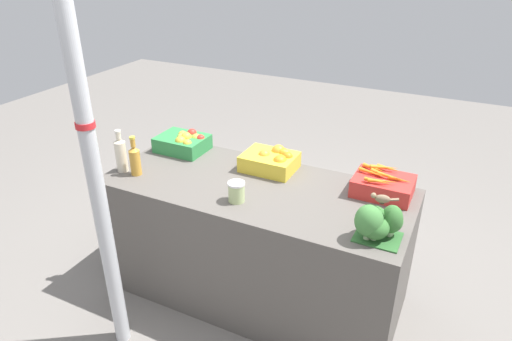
% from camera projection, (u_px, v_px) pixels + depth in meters
% --- Properties ---
extents(ground_plane, '(10.00, 10.00, 0.00)m').
position_uv_depth(ground_plane, '(256.00, 291.00, 3.07)').
color(ground_plane, slate).
extents(market_table, '(1.83, 0.78, 0.81)m').
position_uv_depth(market_table, '(256.00, 242.00, 2.89)').
color(market_table, '#56514C').
rests_on(market_table, ground_plane).
extents(support_pole, '(0.09, 0.09, 2.69)m').
position_uv_depth(support_pole, '(85.00, 126.00, 2.11)').
color(support_pole, '#B7BABF').
rests_on(support_pole, ground_plane).
extents(apple_crate, '(0.33, 0.26, 0.14)m').
position_uv_depth(apple_crate, '(184.00, 142.00, 3.13)').
color(apple_crate, '#2D8442').
rests_on(apple_crate, market_table).
extents(orange_crate, '(0.33, 0.26, 0.14)m').
position_uv_depth(orange_crate, '(272.00, 160.00, 2.87)').
color(orange_crate, gold).
rests_on(orange_crate, market_table).
extents(carrot_crate, '(0.33, 0.26, 0.14)m').
position_uv_depth(carrot_crate, '(383.00, 185.00, 2.59)').
color(carrot_crate, red).
rests_on(carrot_crate, market_table).
extents(broccoli_pile, '(0.22, 0.21, 0.19)m').
position_uv_depth(broccoli_pile, '(378.00, 222.00, 2.19)').
color(broccoli_pile, '#2D602D').
rests_on(broccoli_pile, market_table).
extents(juice_bottle_cloudy, '(0.07, 0.07, 0.27)m').
position_uv_depth(juice_bottle_cloudy, '(121.00, 154.00, 2.82)').
color(juice_bottle_cloudy, beige).
rests_on(juice_bottle_cloudy, market_table).
extents(juice_bottle_amber, '(0.07, 0.07, 0.25)m').
position_uv_depth(juice_bottle_amber, '(135.00, 159.00, 2.79)').
color(juice_bottle_amber, gold).
rests_on(juice_bottle_amber, market_table).
extents(pickle_jar, '(0.10, 0.10, 0.12)m').
position_uv_depth(pickle_jar, '(236.00, 192.00, 2.52)').
color(pickle_jar, '#B2C684').
rests_on(pickle_jar, market_table).
extents(sparrow_bird, '(0.14, 0.05, 0.05)m').
position_uv_depth(sparrow_bird, '(382.00, 198.00, 2.14)').
color(sparrow_bird, '#4C3D2D').
rests_on(sparrow_bird, broccoli_pile).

